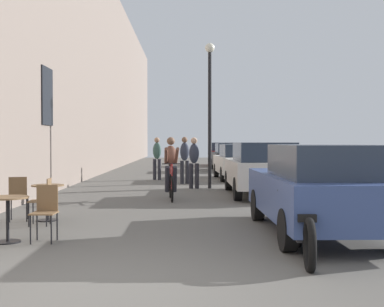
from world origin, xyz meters
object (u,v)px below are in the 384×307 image
(cafe_chair_mid_toward_street, at_px, (44,198))
(parked_motorcycle, at_px, (303,227))
(pedestrian_near, at_px, (194,160))
(street_lamp, at_px, (210,96))
(parked_car_fifth, at_px, (222,154))
(cafe_table_near, at_px, (8,209))
(pedestrian_far, at_px, (157,156))
(pedestrian_mid, at_px, (185,157))
(parked_car_fourth, at_px, (230,157))
(parked_car_nearest, at_px, (319,188))
(cafe_table_mid, at_px, (48,195))
(parked_car_third, at_px, (238,161))
(parked_car_second, at_px, (261,168))
(cyclist_on_bicycle, at_px, (171,170))
(cafe_chair_near_toward_wall, at_px, (45,209))
(cafe_chair_mid_toward_wall, at_px, (18,195))

(cafe_chair_mid_toward_street, xyz_separation_m, parked_motorcycle, (4.30, -2.62, -0.11))
(pedestrian_near, relative_size, street_lamp, 0.35)
(parked_car_fifth, bearing_deg, parked_motorcycle, -91.75)
(cafe_table_near, bearing_deg, pedestrian_near, 71.04)
(cafe_chair_mid_toward_street, distance_m, pedestrian_far, 11.28)
(pedestrian_mid, relative_size, parked_car_fourth, 0.42)
(cafe_chair_mid_toward_street, relative_size, parked_car_nearest, 0.21)
(parked_car_fifth, bearing_deg, parked_car_fourth, -90.30)
(parked_car_fourth, bearing_deg, pedestrian_mid, -106.34)
(cafe_table_mid, xyz_separation_m, pedestrian_far, (1.58, 10.61, 0.47))
(cafe_table_mid, bearing_deg, parked_car_third, 65.36)
(parked_car_nearest, height_order, parked_car_third, parked_car_nearest)
(parked_car_second, distance_m, parked_car_fifth, 17.97)
(cyclist_on_bicycle, height_order, pedestrian_mid, pedestrian_mid)
(parked_car_third, bearing_deg, cafe_chair_near_toward_wall, -108.95)
(parked_car_nearest, xyz_separation_m, parked_car_fourth, (0.10, 18.53, -0.02))
(pedestrian_mid, height_order, parked_car_nearest, pedestrian_mid)
(cafe_chair_mid_toward_wall, bearing_deg, cafe_chair_near_toward_wall, -61.28)
(cafe_table_mid, height_order, parked_car_fourth, parked_car_fourth)
(cafe_chair_mid_toward_street, distance_m, parked_car_second, 7.15)
(cafe_chair_mid_toward_wall, relative_size, parked_car_fourth, 0.21)
(cafe_chair_mid_toward_wall, xyz_separation_m, parked_car_nearest, (5.60, -1.49, 0.28))
(pedestrian_near, distance_m, street_lamp, 2.20)
(cafe_chair_mid_toward_wall, bearing_deg, cafe_table_mid, 7.53)
(parked_car_nearest, xyz_separation_m, parked_car_fifth, (0.13, 24.16, -0.01))
(parked_motorcycle, bearing_deg, cafe_table_near, 166.90)
(pedestrian_near, xyz_separation_m, parked_car_second, (1.94, -2.18, -0.17))
(cafe_chair_mid_toward_wall, bearing_deg, parked_car_nearest, -14.86)
(cafe_table_near, relative_size, parked_car_fourth, 0.17)
(parked_car_third, bearing_deg, pedestrian_far, -176.49)
(cafe_chair_near_toward_wall, relative_size, parked_car_fourth, 0.21)
(cyclist_on_bicycle, xyz_separation_m, parked_car_third, (2.60, 7.13, -0.05))
(pedestrian_far, bearing_deg, street_lamp, -62.03)
(cafe_chair_near_toward_wall, relative_size, street_lamp, 0.18)
(cafe_chair_mid_toward_wall, xyz_separation_m, street_lamp, (4.14, 6.92, 2.59))
(parked_car_fifth, bearing_deg, parked_car_nearest, -90.31)
(cafe_table_mid, bearing_deg, pedestrian_mid, 72.67)
(pedestrian_mid, height_order, parked_car_second, pedestrian_mid)
(cafe_chair_mid_toward_street, distance_m, parked_car_fifth, 23.71)
(pedestrian_far, xyz_separation_m, parked_motorcycle, (2.80, -13.79, -0.59))
(parked_car_second, bearing_deg, parked_motorcycle, -94.42)
(parked_car_third, bearing_deg, cyclist_on_bicycle, -110.05)
(cafe_table_near, bearing_deg, parked_car_nearest, 6.66)
(cafe_table_near, bearing_deg, cafe_table_mid, 89.07)
(parked_motorcycle, bearing_deg, cafe_table_mid, 144.03)
(cafe_table_mid, bearing_deg, pedestrian_far, 81.56)
(parked_car_fourth, bearing_deg, cafe_chair_mid_toward_street, -106.12)
(pedestrian_near, relative_size, parked_motorcycle, 0.81)
(cafe_table_near, relative_size, parked_car_nearest, 0.17)
(cafe_chair_mid_toward_street, bearing_deg, parked_motorcycle, -31.38)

